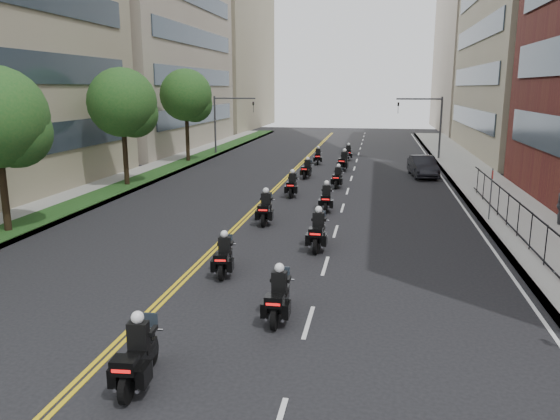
{
  "coord_description": "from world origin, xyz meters",
  "views": [
    {
      "loc": [
        4.88,
        -9.12,
        6.42
      ],
      "look_at": [
        1.02,
        12.77,
        1.41
      ],
      "focal_mm": 35.0,
      "sensor_mm": 36.0,
      "label": 1
    }
  ],
  "objects_px": {
    "motorcycle_10": "(318,157)",
    "motorcycle_0": "(137,357)",
    "motorcycle_3": "(318,232)",
    "parked_sedan": "(423,166)",
    "motorcycle_1": "(279,298)",
    "motorcycle_2": "(224,257)",
    "motorcycle_4": "(266,209)",
    "motorcycle_5": "(326,199)",
    "motorcycle_6": "(292,186)",
    "motorcycle_8": "(307,170)",
    "motorcycle_11": "(348,153)",
    "motorcycle_7": "(338,178)",
    "motorcycle_9": "(344,162)"
  },
  "relations": [
    {
      "from": "motorcycle_10",
      "to": "motorcycle_0",
      "type": "bearing_deg",
      "value": -94.5
    },
    {
      "from": "motorcycle_3",
      "to": "parked_sedan",
      "type": "relative_size",
      "value": 0.52
    },
    {
      "from": "motorcycle_1",
      "to": "motorcycle_2",
      "type": "relative_size",
      "value": 1.04
    },
    {
      "from": "motorcycle_4",
      "to": "parked_sedan",
      "type": "height_order",
      "value": "motorcycle_4"
    },
    {
      "from": "motorcycle_1",
      "to": "motorcycle_2",
      "type": "distance_m",
      "value": 4.27
    },
    {
      "from": "motorcycle_4",
      "to": "motorcycle_5",
      "type": "height_order",
      "value": "motorcycle_4"
    },
    {
      "from": "motorcycle_6",
      "to": "motorcycle_1",
      "type": "bearing_deg",
      "value": -84.37
    },
    {
      "from": "motorcycle_8",
      "to": "motorcycle_11",
      "type": "bearing_deg",
      "value": 84.35
    },
    {
      "from": "motorcycle_7",
      "to": "motorcycle_10",
      "type": "height_order",
      "value": "motorcycle_10"
    },
    {
      "from": "motorcycle_0",
      "to": "motorcycle_8",
      "type": "distance_m",
      "value": 28.56
    },
    {
      "from": "motorcycle_9",
      "to": "motorcycle_11",
      "type": "distance_m",
      "value": 6.48
    },
    {
      "from": "motorcycle_6",
      "to": "motorcycle_9",
      "type": "relative_size",
      "value": 0.94
    },
    {
      "from": "motorcycle_1",
      "to": "motorcycle_7",
      "type": "height_order",
      "value": "motorcycle_1"
    },
    {
      "from": "motorcycle_9",
      "to": "parked_sedan",
      "type": "distance_m",
      "value": 6.2
    },
    {
      "from": "parked_sedan",
      "to": "motorcycle_7",
      "type": "bearing_deg",
      "value": -142.73
    },
    {
      "from": "motorcycle_6",
      "to": "motorcycle_11",
      "type": "distance_m",
      "value": 17.56
    },
    {
      "from": "motorcycle_2",
      "to": "motorcycle_3",
      "type": "xyz_separation_m",
      "value": [
        2.9,
        3.63,
        0.08
      ]
    },
    {
      "from": "motorcycle_5",
      "to": "motorcycle_11",
      "type": "height_order",
      "value": "motorcycle_5"
    },
    {
      "from": "motorcycle_5",
      "to": "motorcycle_2",
      "type": "bearing_deg",
      "value": -106.23
    },
    {
      "from": "motorcycle_9",
      "to": "motorcycle_6",
      "type": "bearing_deg",
      "value": -94.86
    },
    {
      "from": "motorcycle_2",
      "to": "motorcycle_5",
      "type": "distance_m",
      "value": 10.95
    },
    {
      "from": "motorcycle_11",
      "to": "motorcycle_1",
      "type": "bearing_deg",
      "value": -92.26
    },
    {
      "from": "motorcycle_0",
      "to": "motorcycle_9",
      "type": "relative_size",
      "value": 0.97
    },
    {
      "from": "motorcycle_0",
      "to": "motorcycle_6",
      "type": "bearing_deg",
      "value": 85.29
    },
    {
      "from": "motorcycle_1",
      "to": "motorcycle_2",
      "type": "bearing_deg",
      "value": 126.09
    },
    {
      "from": "motorcycle_10",
      "to": "motorcycle_11",
      "type": "height_order",
      "value": "motorcycle_10"
    },
    {
      "from": "motorcycle_5",
      "to": "motorcycle_10",
      "type": "bearing_deg",
      "value": 95.0
    },
    {
      "from": "motorcycle_5",
      "to": "motorcycle_6",
      "type": "height_order",
      "value": "same"
    },
    {
      "from": "motorcycle_7",
      "to": "motorcycle_6",
      "type": "bearing_deg",
      "value": -121.43
    },
    {
      "from": "motorcycle_3",
      "to": "motorcycle_6",
      "type": "relative_size",
      "value": 1.08
    },
    {
      "from": "motorcycle_0",
      "to": "motorcycle_1",
      "type": "height_order",
      "value": "motorcycle_0"
    },
    {
      "from": "motorcycle_3",
      "to": "motorcycle_11",
      "type": "relative_size",
      "value": 1.14
    },
    {
      "from": "motorcycle_9",
      "to": "motorcycle_11",
      "type": "xyz_separation_m",
      "value": [
        0.01,
        6.47,
        -0.08
      ]
    },
    {
      "from": "parked_sedan",
      "to": "motorcycle_1",
      "type": "bearing_deg",
      "value": -108.98
    },
    {
      "from": "motorcycle_4",
      "to": "motorcycle_11",
      "type": "bearing_deg",
      "value": 79.93
    },
    {
      "from": "motorcycle_0",
      "to": "motorcycle_10",
      "type": "height_order",
      "value": "motorcycle_0"
    },
    {
      "from": "parked_sedan",
      "to": "motorcycle_9",
      "type": "bearing_deg",
      "value": 155.47
    },
    {
      "from": "motorcycle_2",
      "to": "parked_sedan",
      "type": "distance_m",
      "value": 24.79
    },
    {
      "from": "motorcycle_3",
      "to": "motorcycle_5",
      "type": "distance_m",
      "value": 7.02
    },
    {
      "from": "motorcycle_1",
      "to": "parked_sedan",
      "type": "xyz_separation_m",
      "value": [
        5.97,
        26.71,
        0.12
      ]
    },
    {
      "from": "motorcycle_9",
      "to": "parked_sedan",
      "type": "bearing_deg",
      "value": -10.44
    },
    {
      "from": "motorcycle_5",
      "to": "motorcycle_9",
      "type": "height_order",
      "value": "motorcycle_9"
    },
    {
      "from": "motorcycle_2",
      "to": "motorcycle_7",
      "type": "distance_m",
      "value": 17.93
    },
    {
      "from": "motorcycle_4",
      "to": "parked_sedan",
      "type": "relative_size",
      "value": 0.51
    },
    {
      "from": "motorcycle_3",
      "to": "motorcycle_8",
      "type": "bearing_deg",
      "value": 99.11
    },
    {
      "from": "motorcycle_3",
      "to": "motorcycle_11",
      "type": "xyz_separation_m",
      "value": [
        -0.26,
        28.06,
        -0.08
      ]
    },
    {
      "from": "motorcycle_1",
      "to": "motorcycle_4",
      "type": "xyz_separation_m",
      "value": [
        -2.58,
        10.88,
        0.04
      ]
    },
    {
      "from": "motorcycle_0",
      "to": "motorcycle_3",
      "type": "bearing_deg",
      "value": 71.37
    },
    {
      "from": "motorcycle_10",
      "to": "parked_sedan",
      "type": "height_order",
      "value": "motorcycle_10"
    },
    {
      "from": "motorcycle_4",
      "to": "motorcycle_1",
      "type": "bearing_deg",
      "value": -80.4
    }
  ]
}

